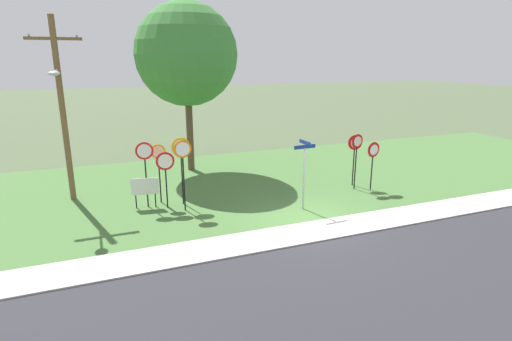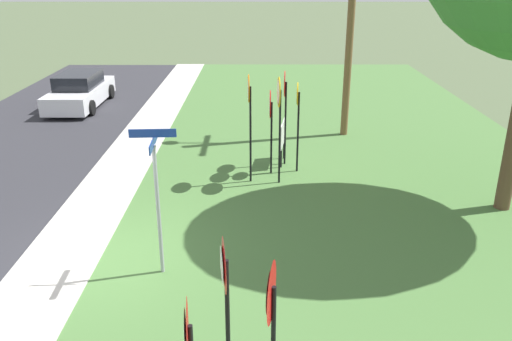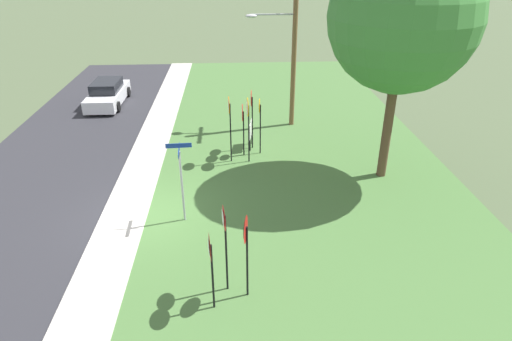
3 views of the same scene
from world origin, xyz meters
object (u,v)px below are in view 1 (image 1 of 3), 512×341
Objects in this scene: yield_sign_near_left at (355,148)px; notice_board at (145,188)px; utility_pole at (61,104)px; yield_sign_near_right at (357,149)px; stop_sign_far_right at (165,168)px; oak_tree_left at (186,55)px; stop_sign_near_right at (145,160)px; stop_sign_far_center at (183,160)px; stop_sign_near_left at (159,162)px; yield_sign_far_left at (373,155)px; stop_sign_far_left at (181,156)px; street_name_post at (304,169)px.

yield_sign_near_left is 9.74m from notice_board.
yield_sign_near_right is at bearing -14.60° from utility_pole.
stop_sign_far_right is 1.26m from notice_board.
stop_sign_far_right is at bearing -112.19° from oak_tree_left.
stop_sign_far_center is at bearing -32.96° from stop_sign_near_right.
stop_sign_near_left is at bearing 162.22° from yield_sign_near_right.
yield_sign_near_right is at bearing 1.74° from notice_board.
yield_sign_far_left is at bearing 0.24° from notice_board.
notice_board is at bearing -173.75° from yield_sign_near_left.
stop_sign_far_left is at bearing 81.24° from stop_sign_far_center.
stop_sign_far_left is at bearing 16.54° from stop_sign_far_right.
oak_tree_left reaches higher than stop_sign_near_left.
stop_sign_far_left is 1.26× the size of yield_sign_far_left.
oak_tree_left reaches higher than yield_sign_near_left.
stop_sign_near_left is 0.29× the size of oak_tree_left.
stop_sign_far_left is 0.76m from stop_sign_far_center.
notice_board is at bearing 165.02° from yield_sign_near_right.
stop_sign_far_right is 0.31× the size of utility_pole.
notice_board is (2.82, -2.06, -3.31)m from utility_pole.
yield_sign_near_left is (9.00, -0.95, 0.04)m from stop_sign_near_left.
stop_sign_far_right is at bearing -16.79° from notice_board.
stop_sign_far_left is 8.67m from yield_sign_far_left.
stop_sign_far_center is 7.48m from oak_tree_left.
oak_tree_left is (2.26, 5.54, 4.40)m from stop_sign_far_right.
stop_sign_near_right is at bearing -120.27° from oak_tree_left.
stop_sign_near_right is 9.39m from yield_sign_near_right.
stop_sign_near_left is at bearing 147.96° from street_name_post.
yield_sign_near_left reaches higher than yield_sign_far_left.
yield_sign_near_right is 3.77m from street_name_post.
stop_sign_far_left is 1.09× the size of yield_sign_near_right.
stop_sign_far_center reaches higher than yield_sign_near_left.
yield_sign_near_right is at bearing -3.66° from stop_sign_far_center.
yield_sign_near_right is at bearing -3.96° from stop_sign_near_left.
stop_sign_near_left is at bearing 162.35° from yield_sign_far_left.
stop_sign_near_right is 9.60m from yield_sign_near_left.
yield_sign_far_left reaches higher than notice_board.
stop_sign_far_center is 1.10× the size of yield_sign_near_right.
stop_sign_near_right is 6.38m from street_name_post.
yield_sign_near_left is (8.86, -0.20, 0.13)m from stop_sign_far_right.
utility_pole is (-12.49, 2.65, 2.30)m from yield_sign_near_left.
utility_pole reaches higher than street_name_post.
stop_sign_far_right is at bearing -73.26° from stop_sign_near_left.
stop_sign_far_right is 5.54m from street_name_post.
stop_sign_near_right is at bearing -145.35° from stop_sign_near_left.
utility_pole is (-12.90, 3.53, 2.46)m from yield_sign_far_left.
stop_sign_near_left is at bearing 144.42° from stop_sign_far_left.
oak_tree_left reaches higher than yield_sign_near_right.
stop_sign_near_right is 0.31× the size of oak_tree_left.
utility_pole is 0.87× the size of oak_tree_left.
oak_tree_left is at bearing 148.73° from yield_sign_near_left.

